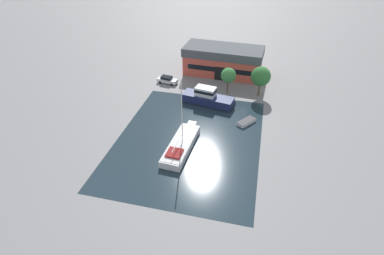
% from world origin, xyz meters
% --- Properties ---
extents(ground_plane, '(440.00, 440.00, 0.00)m').
position_xyz_m(ground_plane, '(0.00, 0.00, 0.00)').
color(ground_plane, slate).
extents(water_canal, '(24.33, 31.38, 0.01)m').
position_xyz_m(water_canal, '(0.00, 0.00, 0.00)').
color(water_canal, '#1E2D38').
rests_on(water_canal, ground).
extents(warehouse_building, '(19.09, 9.31, 6.63)m').
position_xyz_m(warehouse_building, '(1.47, 28.51, 3.35)').
color(warehouse_building, '#C64C3D').
rests_on(warehouse_building, ground).
extents(quay_tree_near_building, '(3.23, 3.23, 5.74)m').
position_xyz_m(quay_tree_near_building, '(4.08, 18.68, 4.11)').
color(quay_tree_near_building, brown).
rests_on(quay_tree_near_building, ground).
extents(quay_tree_by_water, '(4.11, 4.11, 6.59)m').
position_xyz_m(quay_tree_by_water, '(10.80, 18.88, 4.52)').
color(quay_tree_by_water, brown).
rests_on(quay_tree_by_water, ground).
extents(parked_car, '(4.88, 2.44, 1.68)m').
position_xyz_m(parked_car, '(-10.19, 20.07, 0.84)').
color(parked_car, silver).
rests_on(parked_car, ground).
extents(sailboat_moored, '(4.10, 12.45, 12.42)m').
position_xyz_m(sailboat_moored, '(-0.68, -2.47, 0.72)').
color(sailboat_moored, silver).
rests_on(sailboat_moored, water_canal).
extents(motor_cruiser, '(11.09, 5.10, 3.65)m').
position_xyz_m(motor_cruiser, '(0.67, 12.92, 1.33)').
color(motor_cruiser, '#19234C').
rests_on(motor_cruiser, water_canal).
extents(small_dinghy, '(3.58, 4.09, 0.59)m').
position_xyz_m(small_dinghy, '(9.24, 7.53, 0.30)').
color(small_dinghy, white).
rests_on(small_dinghy, water_canal).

